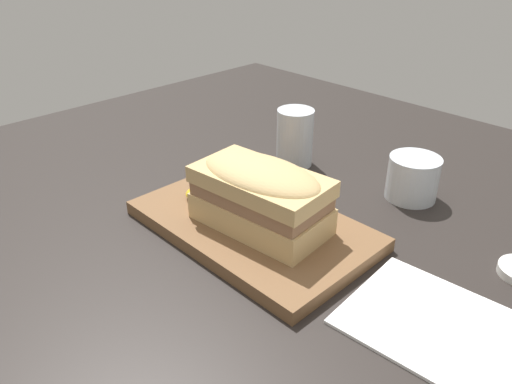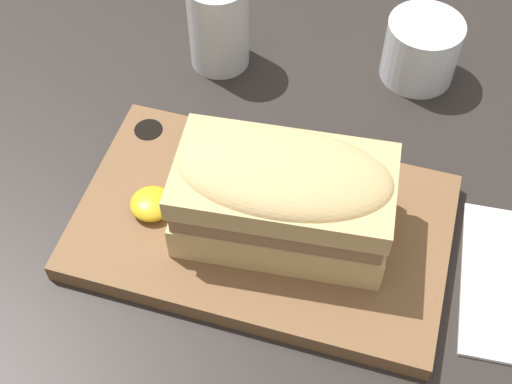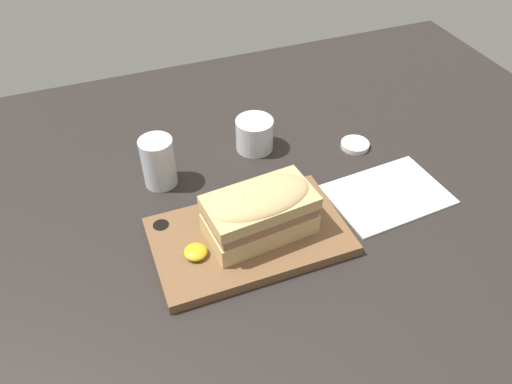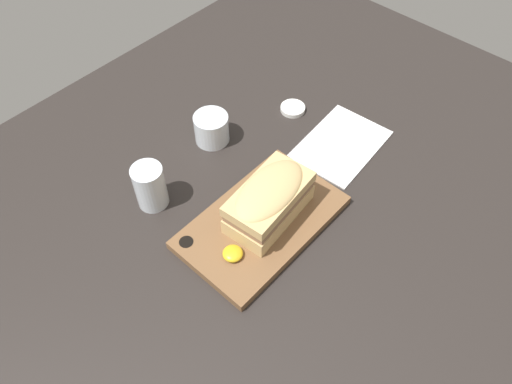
% 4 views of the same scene
% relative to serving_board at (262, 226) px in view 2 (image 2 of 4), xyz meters
% --- Properties ---
extents(dining_table, '(1.45, 1.23, 0.02)m').
position_rel_serving_board_xyz_m(dining_table, '(0.09, 0.01, -0.02)').
color(dining_table, '#282321').
rests_on(dining_table, ground).
extents(serving_board, '(0.32, 0.19, 0.02)m').
position_rel_serving_board_xyz_m(serving_board, '(0.00, 0.00, 0.00)').
color(serving_board, brown).
rests_on(serving_board, dining_table).
extents(sandwich, '(0.18, 0.11, 0.09)m').
position_rel_serving_board_xyz_m(sandwich, '(0.02, -0.00, 0.06)').
color(sandwich, tan).
rests_on(sandwich, serving_board).
extents(mustard_dollop, '(0.04, 0.04, 0.01)m').
position_rel_serving_board_xyz_m(mustard_dollop, '(-0.09, -0.02, 0.02)').
color(mustard_dollop, gold).
rests_on(mustard_dollop, serving_board).
extents(water_glass, '(0.06, 0.06, 0.10)m').
position_rel_serving_board_xyz_m(water_glass, '(-0.10, 0.20, 0.03)').
color(water_glass, silver).
rests_on(water_glass, dining_table).
extents(wine_glass, '(0.08, 0.08, 0.07)m').
position_rel_serving_board_xyz_m(wine_glass, '(0.10, 0.24, 0.02)').
color(wine_glass, silver).
rests_on(wine_glass, dining_table).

